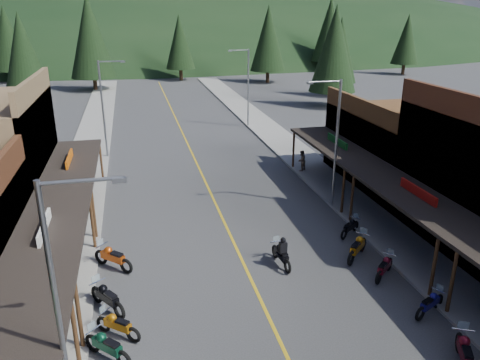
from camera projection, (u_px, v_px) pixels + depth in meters
ground at (256, 291)px, 20.83m from camera, size 220.00×220.00×0.00m
centerline at (195, 159)px, 39.11m from camera, size 0.15×90.00×0.01m
sidewalk_west at (86, 165)px, 37.24m from camera, size 3.40×94.00×0.15m
sidewalk_east at (293, 151)px, 40.94m from camera, size 3.40×94.00×0.15m
shop_east_3 at (403, 148)px, 33.21m from camera, size 10.90×10.20×6.20m
streetlight_0 at (63, 306)px, 12.33m from camera, size 2.16×0.18×8.00m
streetlight_1 at (104, 105)px, 37.92m from camera, size 2.16×0.18×8.00m
streetlight_2 at (334, 139)px, 28.08m from camera, size 2.16×0.18×8.00m
streetlight_3 at (247, 85)px, 48.19m from camera, size 2.16×0.18×8.00m
ridge_hill at (143, 49)px, 144.25m from camera, size 310.00×140.00×60.00m
pine_1 at (7, 38)px, 77.23m from camera, size 5.88×5.88×12.50m
pine_2 at (90, 36)px, 68.97m from camera, size 6.72×6.72×14.00m
pine_3 at (180, 42)px, 79.78m from camera, size 5.04×5.04×11.00m
pine_4 at (268, 38)px, 77.01m from camera, size 5.88×5.88×12.50m
pine_5 at (330, 29)px, 91.13m from camera, size 6.72×6.72×14.00m
pine_6 at (407, 39)px, 86.88m from camera, size 5.04×5.04×11.00m
pine_9 at (340, 50)px, 64.87m from camera, size 4.93×4.93×10.80m
pine_10 at (23, 50)px, 60.38m from camera, size 5.38×5.38×11.60m
pine_11 at (334, 49)px, 57.34m from camera, size 5.82×5.82×12.40m
bike_west_6 at (107, 345)px, 16.52m from camera, size 2.08×2.09×1.26m
bike_west_7 at (118, 324)px, 17.71m from camera, size 1.99×1.81×1.16m
bike_west_8 at (107, 297)px, 19.26m from camera, size 1.95×2.35×1.33m
bike_west_9 at (113, 256)px, 22.37m from camera, size 2.23×2.19×1.34m
bike_east_5 at (465, 352)px, 16.18m from camera, size 1.72×2.39×1.31m
bike_east_6 at (430, 303)px, 19.06m from camera, size 2.01×1.41×1.10m
bike_east_7 at (384, 266)px, 21.70m from camera, size 1.95×1.83×1.15m
bike_east_8 at (357, 246)px, 23.33m from camera, size 2.21×2.16×1.32m
bike_east_9 at (350, 226)px, 25.76m from camera, size 1.88×1.63×1.07m
rider_on_bike at (281, 253)px, 22.69m from camera, size 0.90×2.18×1.62m
pedestrian_east_b at (301, 161)px, 35.56m from camera, size 0.89×0.83×1.60m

